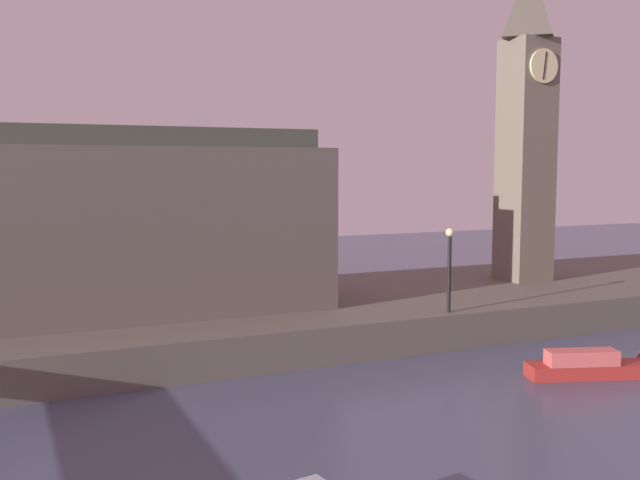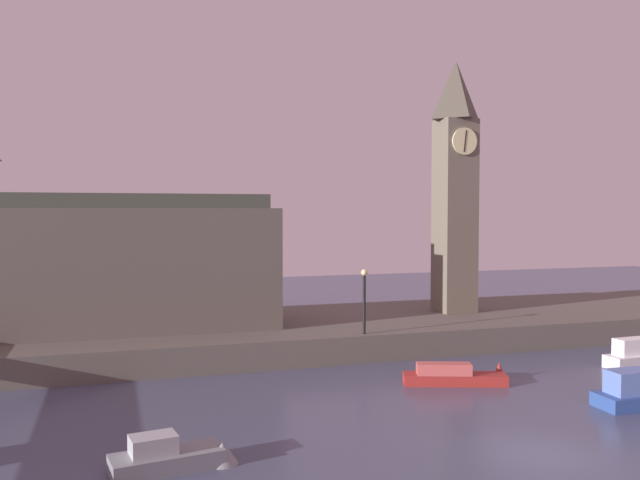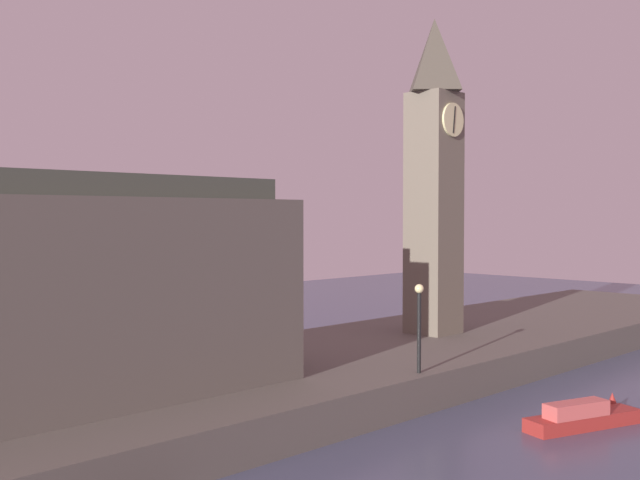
# 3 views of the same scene
# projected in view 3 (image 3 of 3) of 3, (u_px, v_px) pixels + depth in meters

# --- Properties ---
(far_embankment) EXTENTS (70.00, 12.00, 1.50)m
(far_embankment) POSITION_uv_depth(u_px,v_px,m) (332.00, 370.00, 34.08)
(far_embankment) COLOR #5B544C
(far_embankment) RESTS_ON ground
(clock_tower) EXTENTS (2.50, 2.54, 16.44)m
(clock_tower) POSITION_uv_depth(u_px,v_px,m) (434.00, 171.00, 39.59)
(clock_tower) COLOR #6B6051
(clock_tower) RESTS_ON far_embankment
(parliament_hall) EXTENTS (16.76, 5.66, 10.75)m
(parliament_hall) POSITION_uv_depth(u_px,v_px,m) (51.00, 292.00, 24.58)
(parliament_hall) COLOR #5B544C
(parliament_hall) RESTS_ON far_embankment
(streetlamp) EXTENTS (0.36, 0.36, 3.51)m
(streetlamp) POSITION_uv_depth(u_px,v_px,m) (419.00, 317.00, 29.72)
(streetlamp) COLOR black
(streetlamp) RESTS_ON far_embankment
(boat_dinghy_red) EXTENTS (5.47, 2.58, 1.36)m
(boat_dinghy_red) POSITION_uv_depth(u_px,v_px,m) (589.00, 415.00, 27.78)
(boat_dinghy_red) COLOR maroon
(boat_dinghy_red) RESTS_ON ground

